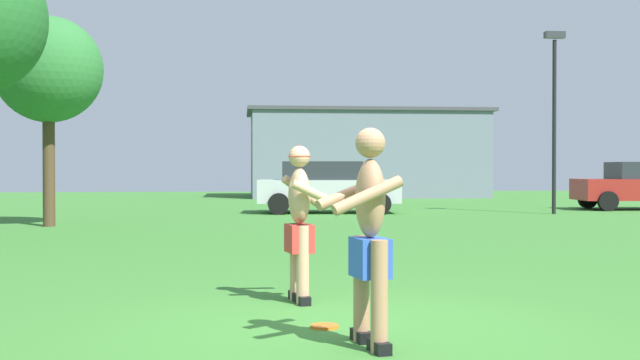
% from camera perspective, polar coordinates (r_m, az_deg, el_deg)
% --- Properties ---
extents(ground_plane, '(80.00, 80.00, 0.00)m').
position_cam_1_polar(ground_plane, '(6.84, 2.07, -10.77)').
color(ground_plane, '#38752D').
extents(player_with_cap, '(0.60, 0.73, 1.62)m').
position_cam_1_polar(player_with_cap, '(8.16, -1.44, -2.67)').
color(player_with_cap, black).
rests_on(player_with_cap, ground_plane).
extents(player_in_blue, '(0.65, 0.72, 1.69)m').
position_cam_1_polar(player_in_blue, '(6.13, 3.55, -3.73)').
color(player_in_blue, black).
rests_on(player_in_blue, ground_plane).
extents(frisbee, '(0.24, 0.24, 0.03)m').
position_cam_1_polar(frisbee, '(6.97, 0.33, -10.45)').
color(frisbee, orange).
rests_on(frisbee, ground_plane).
extents(car_silver_mid_lot, '(4.43, 2.30, 1.58)m').
position_cam_1_polar(car_silver_mid_lot, '(24.40, 0.50, -0.44)').
color(car_silver_mid_lot, silver).
rests_on(car_silver_mid_lot, ground_plane).
extents(lamp_post, '(0.60, 0.24, 5.47)m').
position_cam_1_polar(lamp_post, '(24.93, 16.45, 5.41)').
color(lamp_post, black).
rests_on(lamp_post, ground_plane).
extents(outbuilding_behind_lot, '(11.33, 5.79, 4.13)m').
position_cam_1_polar(outbuilding_behind_lot, '(38.36, 3.25, 1.90)').
color(outbuilding_behind_lot, slate).
rests_on(outbuilding_behind_lot, ground_plane).
extents(tree_left_field, '(2.52, 2.52, 4.96)m').
position_cam_1_polar(tree_left_field, '(19.94, -18.89, 7.43)').
color(tree_left_field, '#4C3823').
rests_on(tree_left_field, ground_plane).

